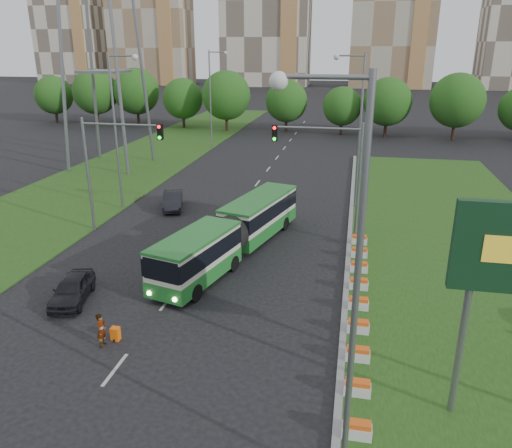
% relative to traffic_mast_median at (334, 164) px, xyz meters
% --- Properties ---
extents(ground, '(360.00, 360.00, 0.00)m').
position_rel_traffic_mast_median_xyz_m(ground, '(-4.78, -10.00, -5.35)').
color(ground, black).
rests_on(ground, ground).
extents(grass_median, '(14.00, 60.00, 0.15)m').
position_rel_traffic_mast_median_xyz_m(grass_median, '(8.22, -2.00, -5.27)').
color(grass_median, '#204714').
rests_on(grass_median, ground).
extents(median_kerb, '(0.30, 60.00, 0.18)m').
position_rel_traffic_mast_median_xyz_m(median_kerb, '(1.27, -2.00, -5.26)').
color(median_kerb, gray).
rests_on(median_kerb, ground).
extents(left_verge, '(12.00, 110.00, 0.10)m').
position_rel_traffic_mast_median_xyz_m(left_verge, '(-22.78, 15.00, -5.30)').
color(left_verge, '#204714').
rests_on(left_verge, ground).
extents(lane_markings, '(0.20, 100.00, 0.01)m').
position_rel_traffic_mast_median_xyz_m(lane_markings, '(-7.78, 10.00, -5.35)').
color(lane_markings, '#ACACA5').
rests_on(lane_markings, ground).
extents(flower_planters, '(1.10, 18.10, 0.60)m').
position_rel_traffic_mast_median_xyz_m(flower_planters, '(1.92, -9.20, -4.90)').
color(flower_planters, silver).
rests_on(flower_planters, grass_median).
extents(traffic_mast_median, '(5.76, 0.32, 8.00)m').
position_rel_traffic_mast_median_xyz_m(traffic_mast_median, '(0.00, 0.00, 0.00)').
color(traffic_mast_median, slate).
rests_on(traffic_mast_median, ground).
extents(traffic_mast_left, '(5.76, 0.32, 8.00)m').
position_rel_traffic_mast_median_xyz_m(traffic_mast_left, '(-15.16, -1.00, 0.00)').
color(traffic_mast_left, slate).
rests_on(traffic_mast_left, ground).
extents(street_lamps, '(36.00, 60.00, 12.00)m').
position_rel_traffic_mast_median_xyz_m(street_lamps, '(-7.78, 0.00, 0.65)').
color(street_lamps, slate).
rests_on(street_lamps, ground).
extents(tree_line, '(120.00, 8.00, 9.00)m').
position_rel_traffic_mast_median_xyz_m(tree_line, '(5.22, 45.00, -0.85)').
color(tree_line, '#1F5416').
rests_on(tree_line, ground).
extents(apartment_tower_west, '(26.00, 15.00, 48.00)m').
position_rel_traffic_mast_median_xyz_m(apartment_tower_west, '(-69.78, 140.00, 18.65)').
color(apartment_tower_west, '#B9AD95').
rests_on(apartment_tower_west, ground).
extents(apartment_tower_cwest, '(28.00, 15.00, 52.00)m').
position_rel_traffic_mast_median_xyz_m(apartment_tower_cwest, '(-29.78, 140.00, 20.65)').
color(apartment_tower_cwest, beige).
rests_on(apartment_tower_cwest, ground).
extents(apartment_tower_ceast, '(25.00, 15.00, 50.00)m').
position_rel_traffic_mast_median_xyz_m(apartment_tower_ceast, '(10.22, 140.00, 19.65)').
color(apartment_tower_ceast, '#B9AD95').
rests_on(apartment_tower_ceast, ground).
extents(midrise_west, '(22.00, 14.00, 36.00)m').
position_rel_traffic_mast_median_xyz_m(midrise_west, '(-99.78, 140.00, 12.65)').
color(midrise_west, beige).
rests_on(midrise_west, ground).
extents(articulated_bus, '(2.35, 15.08, 2.48)m').
position_rel_traffic_mast_median_xyz_m(articulated_bus, '(-5.99, -3.51, -3.83)').
color(articulated_bus, beige).
rests_on(articulated_bus, ground).
extents(car_left_near, '(2.46, 4.23, 1.35)m').
position_rel_traffic_mast_median_xyz_m(car_left_near, '(-12.57, -10.99, -4.67)').
color(car_left_near, black).
rests_on(car_left_near, ground).
extents(car_left_far, '(2.64, 4.40, 1.37)m').
position_rel_traffic_mast_median_xyz_m(car_left_far, '(-12.98, 4.88, -4.66)').
color(car_left_far, black).
rests_on(car_left_far, ground).
extents(pedestrian, '(0.38, 0.57, 1.56)m').
position_rel_traffic_mast_median_xyz_m(pedestrian, '(-9.09, -14.48, -4.57)').
color(pedestrian, gray).
rests_on(pedestrian, ground).
extents(shopping_trolley, '(0.37, 0.39, 0.63)m').
position_rel_traffic_mast_median_xyz_m(shopping_trolley, '(-8.73, -13.97, -5.04)').
color(shopping_trolley, '#FF640D').
rests_on(shopping_trolley, ground).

